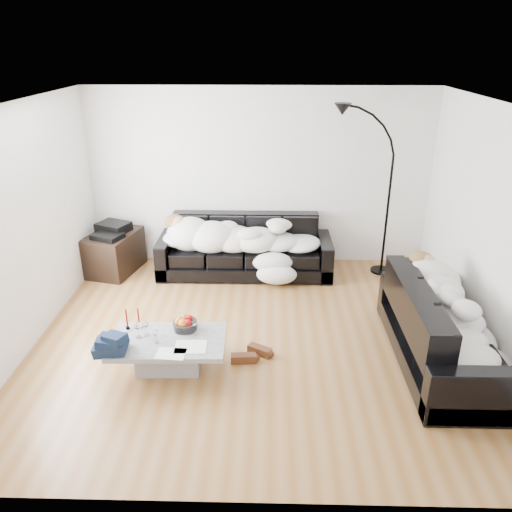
{
  "coord_description": "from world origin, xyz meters",
  "views": [
    {
      "loc": [
        0.13,
        -4.92,
        3.17
      ],
      "look_at": [
        0.0,
        0.3,
        0.9
      ],
      "focal_mm": 35.0,
      "sensor_mm": 36.0,
      "label": 1
    }
  ],
  "objects_px": {
    "wine_glass_b": "(138,330)",
    "sofa_right": "(443,326)",
    "candle_right": "(139,318)",
    "av_cabinet": "(114,252)",
    "sofa_back": "(245,247)",
    "sleeper_back": "(245,234)",
    "wine_glass_c": "(156,336)",
    "stereo": "(112,229)",
    "sleeper_right": "(446,308)",
    "floor_lamp": "(388,203)",
    "coffee_table": "(169,354)",
    "shoes": "(251,354)",
    "fruit_bowl": "(185,323)",
    "candle_left": "(127,319)",
    "wine_glass_a": "(146,328)"
  },
  "relations": [
    {
      "from": "sofa_back",
      "to": "stereo",
      "type": "height_order",
      "value": "sofa_back"
    },
    {
      "from": "stereo",
      "to": "floor_lamp",
      "type": "distance_m",
      "value": 3.97
    },
    {
      "from": "sleeper_right",
      "to": "coffee_table",
      "type": "distance_m",
      "value": 2.91
    },
    {
      "from": "wine_glass_a",
      "to": "candle_right",
      "type": "xyz_separation_m",
      "value": [
        -0.11,
        0.15,
        0.03
      ]
    },
    {
      "from": "sofa_right",
      "to": "candle_right",
      "type": "relative_size",
      "value": 9.34
    },
    {
      "from": "sofa_right",
      "to": "stereo",
      "type": "height_order",
      "value": "sofa_right"
    },
    {
      "from": "sofa_right",
      "to": "sleeper_right",
      "type": "bearing_deg",
      "value": -180.0
    },
    {
      "from": "sleeper_back",
      "to": "wine_glass_b",
      "type": "bearing_deg",
      "value": -113.53
    },
    {
      "from": "fruit_bowl",
      "to": "wine_glass_c",
      "type": "bearing_deg",
      "value": -133.68
    },
    {
      "from": "coffee_table",
      "to": "floor_lamp",
      "type": "bearing_deg",
      "value": 42.07
    },
    {
      "from": "coffee_table",
      "to": "fruit_bowl",
      "type": "xyz_separation_m",
      "value": [
        0.15,
        0.21,
        0.25
      ]
    },
    {
      "from": "sleeper_back",
      "to": "floor_lamp",
      "type": "height_order",
      "value": "floor_lamp"
    },
    {
      "from": "sofa_back",
      "to": "sleeper_back",
      "type": "bearing_deg",
      "value": -90.0
    },
    {
      "from": "stereo",
      "to": "coffee_table",
      "type": "bearing_deg",
      "value": -38.96
    },
    {
      "from": "wine_glass_b",
      "to": "stereo",
      "type": "height_order",
      "value": "stereo"
    },
    {
      "from": "wine_glass_b",
      "to": "sofa_right",
      "type": "bearing_deg",
      "value": 3.23
    },
    {
      "from": "sleeper_right",
      "to": "floor_lamp",
      "type": "relative_size",
      "value": 0.85
    },
    {
      "from": "wine_glass_b",
      "to": "candle_left",
      "type": "xyz_separation_m",
      "value": [
        -0.16,
        0.16,
        0.03
      ]
    },
    {
      "from": "wine_glass_b",
      "to": "sofa_back",
      "type": "bearing_deg",
      "value": 66.92
    },
    {
      "from": "coffee_table",
      "to": "candle_right",
      "type": "height_order",
      "value": "candle_right"
    },
    {
      "from": "candle_right",
      "to": "av_cabinet",
      "type": "relative_size",
      "value": 0.26
    },
    {
      "from": "wine_glass_b",
      "to": "floor_lamp",
      "type": "relative_size",
      "value": 0.08
    },
    {
      "from": "sleeper_right",
      "to": "stereo",
      "type": "bearing_deg",
      "value": 62.23
    },
    {
      "from": "sleeper_back",
      "to": "fruit_bowl",
      "type": "bearing_deg",
      "value": -104.31
    },
    {
      "from": "sofa_right",
      "to": "sleeper_back",
      "type": "bearing_deg",
      "value": 45.99
    },
    {
      "from": "wine_glass_b",
      "to": "candle_right",
      "type": "distance_m",
      "value": 0.21
    },
    {
      "from": "fruit_bowl",
      "to": "sofa_right",
      "type": "bearing_deg",
      "value": 0.02
    },
    {
      "from": "sleeper_right",
      "to": "floor_lamp",
      "type": "xyz_separation_m",
      "value": [
        -0.16,
        2.23,
        0.42
      ]
    },
    {
      "from": "sofa_right",
      "to": "wine_glass_c",
      "type": "distance_m",
      "value": 2.98
    },
    {
      "from": "candle_right",
      "to": "av_cabinet",
      "type": "xyz_separation_m",
      "value": [
        -0.89,
        2.14,
        -0.16
      ]
    },
    {
      "from": "wine_glass_b",
      "to": "shoes",
      "type": "bearing_deg",
      "value": 7.54
    },
    {
      "from": "sofa_back",
      "to": "wine_glass_c",
      "type": "height_order",
      "value": "sofa_back"
    },
    {
      "from": "candle_right",
      "to": "stereo",
      "type": "relative_size",
      "value": 0.51
    },
    {
      "from": "sofa_back",
      "to": "sleeper_right",
      "type": "relative_size",
      "value": 1.39
    },
    {
      "from": "wine_glass_c",
      "to": "coffee_table",
      "type": "bearing_deg",
      "value": 27.29
    },
    {
      "from": "sofa_right",
      "to": "wine_glass_a",
      "type": "bearing_deg",
      "value": 92.4
    },
    {
      "from": "fruit_bowl",
      "to": "floor_lamp",
      "type": "xyz_separation_m",
      "value": [
        2.56,
        2.23,
        0.64
      ]
    },
    {
      "from": "coffee_table",
      "to": "shoes",
      "type": "height_order",
      "value": "coffee_table"
    },
    {
      "from": "wine_glass_a",
      "to": "av_cabinet",
      "type": "xyz_separation_m",
      "value": [
        -1.01,
        2.29,
        -0.13
      ]
    },
    {
      "from": "shoes",
      "to": "fruit_bowl",
      "type": "bearing_deg",
      "value": -174.83
    },
    {
      "from": "wine_glass_c",
      "to": "av_cabinet",
      "type": "relative_size",
      "value": 0.18
    },
    {
      "from": "wine_glass_b",
      "to": "av_cabinet",
      "type": "xyz_separation_m",
      "value": [
        -0.93,
        2.34,
        -0.14
      ]
    },
    {
      "from": "candle_left",
      "to": "candle_right",
      "type": "height_order",
      "value": "candle_left"
    },
    {
      "from": "sofa_back",
      "to": "av_cabinet",
      "type": "relative_size",
      "value": 2.91
    },
    {
      "from": "sleeper_right",
      "to": "candle_left",
      "type": "relative_size",
      "value": 7.73
    },
    {
      "from": "sleeper_back",
      "to": "wine_glass_c",
      "type": "bearing_deg",
      "value": -108.43
    },
    {
      "from": "shoes",
      "to": "av_cabinet",
      "type": "height_order",
      "value": "av_cabinet"
    },
    {
      "from": "candle_right",
      "to": "wine_glass_b",
      "type": "bearing_deg",
      "value": -78.84
    },
    {
      "from": "sleeper_back",
      "to": "candle_right",
      "type": "height_order",
      "value": "sleeper_back"
    },
    {
      "from": "av_cabinet",
      "to": "sleeper_back",
      "type": "bearing_deg",
      "value": 12.23
    }
  ]
}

